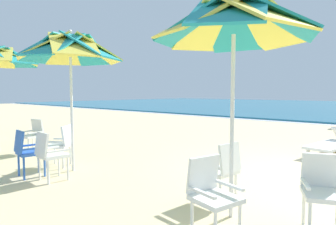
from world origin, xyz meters
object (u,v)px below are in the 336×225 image
(plastic_chair_0, at_px, (211,192))
(sun_lounger_1, at_px, (334,143))
(plastic_chair_2, at_px, (323,188))
(beach_umbrella_1, at_px, (70,50))
(beach_umbrella_0, at_px, (234,24))
(plastic_chair_1, at_px, (222,168))
(plastic_chair_5, at_px, (27,150))
(plastic_chair_3, at_px, (62,143))
(plastic_chair_4, at_px, (49,153))
(plastic_chair_6, at_px, (33,134))

(plastic_chair_0, xyz_separation_m, sun_lounger_1, (0.01, 5.57, -0.22))
(plastic_chair_2, distance_m, beach_umbrella_1, 4.78)
(plastic_chair_2, bearing_deg, beach_umbrella_1, -173.15)
(beach_umbrella_1, bearing_deg, plastic_chair_2, 6.85)
(beach_umbrella_0, bearing_deg, beach_umbrella_1, -176.86)
(plastic_chair_1, bearing_deg, plastic_chair_0, -65.44)
(plastic_chair_2, relative_size, beach_umbrella_1, 0.31)
(plastic_chair_1, distance_m, plastic_chair_2, 1.28)
(plastic_chair_0, xyz_separation_m, plastic_chair_5, (-3.74, -0.36, 0.00))
(plastic_chair_2, bearing_deg, plastic_chair_1, -178.97)
(beach_umbrella_1, bearing_deg, plastic_chair_3, 176.53)
(plastic_chair_4, bearing_deg, plastic_chair_3, 140.32)
(plastic_chair_3, bearing_deg, beach_umbrella_0, 2.32)
(beach_umbrella_1, relative_size, plastic_chair_4, 3.19)
(beach_umbrella_0, distance_m, sun_lounger_1, 5.40)
(beach_umbrella_0, distance_m, plastic_chair_4, 3.73)
(beach_umbrella_0, xyz_separation_m, beach_umbrella_1, (-3.40, -0.19, -0.01))
(plastic_chair_0, bearing_deg, beach_umbrella_1, 173.33)
(plastic_chair_3, height_order, plastic_chair_6, same)
(plastic_chair_1, bearing_deg, sun_lounger_1, 84.81)
(beach_umbrella_1, height_order, plastic_chair_6, beach_umbrella_1)
(beach_umbrella_0, distance_m, plastic_chair_5, 4.21)
(plastic_chair_5, distance_m, sun_lounger_1, 7.02)
(sun_lounger_1, bearing_deg, plastic_chair_4, -119.13)
(beach_umbrella_1, relative_size, plastic_chair_5, 3.19)
(plastic_chair_4, bearing_deg, plastic_chair_0, 3.64)
(plastic_chair_5, bearing_deg, sun_lounger_1, 57.70)
(plastic_chair_5, distance_m, plastic_chair_6, 2.25)
(plastic_chair_1, xyz_separation_m, plastic_chair_2, (1.28, 0.02, 0.00))
(sun_lounger_1, bearing_deg, beach_umbrella_1, -124.19)
(plastic_chair_2, relative_size, sun_lounger_1, 0.39)
(plastic_chair_2, height_order, plastic_chair_6, same)
(plastic_chair_5, bearing_deg, plastic_chair_3, 106.80)
(beach_umbrella_0, xyz_separation_m, plastic_chair_3, (-3.89, -0.16, -1.88))
(plastic_chair_4, bearing_deg, sun_lounger_1, 60.87)
(plastic_chair_1, height_order, beach_umbrella_1, beach_umbrella_1)
(plastic_chair_1, bearing_deg, plastic_chair_4, -158.26)
(plastic_chair_1, relative_size, plastic_chair_6, 1.00)
(plastic_chair_3, relative_size, sun_lounger_1, 0.39)
(beach_umbrella_1, bearing_deg, sun_lounger_1, 55.81)
(sun_lounger_1, bearing_deg, plastic_chair_1, -95.19)
(plastic_chair_3, distance_m, sun_lounger_1, 6.51)
(plastic_chair_3, distance_m, plastic_chair_6, 1.79)
(beach_umbrella_0, relative_size, beach_umbrella_1, 1.00)
(plastic_chair_0, relative_size, plastic_chair_6, 1.00)
(plastic_chair_5, bearing_deg, plastic_chair_0, 5.55)
(plastic_chair_0, xyz_separation_m, plastic_chair_6, (-5.77, 0.62, 0.00))
(plastic_chair_0, height_order, plastic_chair_5, same)
(beach_umbrella_0, height_order, plastic_chair_6, beach_umbrella_0)
(plastic_chair_0, distance_m, plastic_chair_4, 3.22)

